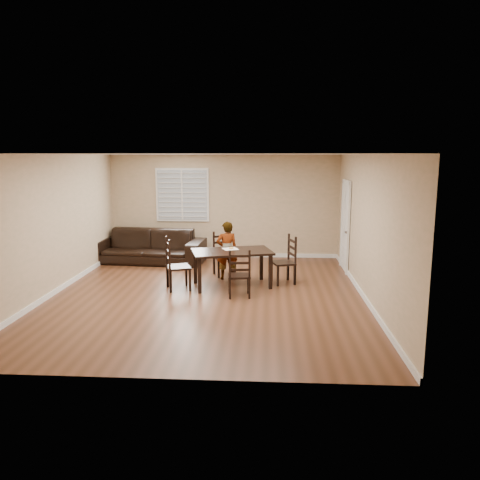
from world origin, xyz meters
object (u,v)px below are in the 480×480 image
dining_table (232,255)px  sofa (148,246)px  chair_left (172,266)px  child (227,250)px  chair_right (289,261)px  donut (231,248)px  chair_near (223,255)px  chair_far (239,276)px

dining_table → sofa: sofa is taller
chair_left → child: (1.03, 0.90, 0.15)m
dining_table → chair_right: bearing=0.3°
donut → dining_table: bearing=-81.0°
dining_table → chair_right: chair_right is taller
chair_left → chair_right: chair_left is taller
dining_table → sofa: (-2.29, 2.09, -0.25)m
sofa → donut: bearing=-36.0°
chair_near → chair_left: (-0.90, -1.31, 0.04)m
child → sofa: 2.63m
child → donut: 0.42m
chair_far → donut: size_ratio=10.01×
chair_far → sofa: chair_far is taller
dining_table → child: (-0.15, 0.56, -0.02)m
dining_table → chair_right: size_ratio=1.74×
dining_table → chair_far: (0.21, -0.82, -0.23)m
chair_near → sofa: 2.29m
chair_right → child: bearing=-118.1°
child → sofa: size_ratio=0.45×
chair_near → child: bearing=-95.5°
chair_far → chair_right: 1.51m
chair_right → donut: size_ratio=10.90×
dining_table → chair_left: chair_left is taller
chair_near → donut: bearing=-95.1°
dining_table → child: child is taller
chair_near → sofa: (-2.00, 1.11, -0.04)m
chair_right → sofa: (-3.47, 1.76, -0.06)m
chair_far → chair_right: bearing=-136.7°
chair_near → child: 0.48m
donut → chair_left: bearing=-155.9°
chair_near → child: (0.13, -0.42, 0.19)m
dining_table → chair_left: size_ratio=1.67×
chair_left → donut: chair_left is taller
dining_table → donut: bearing=83.7°
chair_right → sofa: size_ratio=0.37×
chair_near → sofa: chair_near is taller
chair_near → chair_left: size_ratio=0.92×
chair_far → sofa: size_ratio=0.34×
chair_far → donut: 1.08m
dining_table → chair_left: 1.24m
chair_near → chair_left: 1.59m
chair_far → chair_left: bearing=-25.5°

